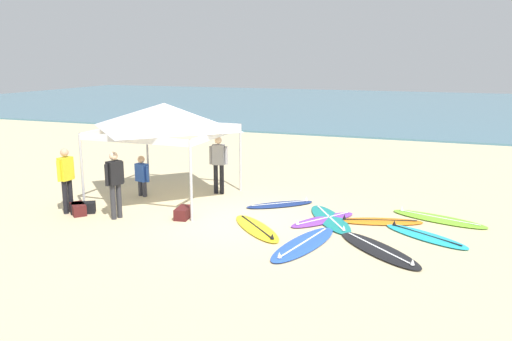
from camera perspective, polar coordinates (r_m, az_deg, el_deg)
The scene contains 19 objects.
ground_plane at distance 13.15m, azimuth -1.81°, elevation -5.45°, with size 80.00×80.00×0.00m, color beige.
sea at distance 44.51m, azimuth 14.22°, elevation 6.85°, with size 80.00×36.00×0.10m, color teal.
canopy_tent at distance 14.86m, azimuth -9.93°, elevation 5.87°, with size 3.36×3.36×2.75m.
surfboard_black at distance 11.44m, azimuth 13.20°, elevation -8.36°, with size 2.25×2.20×0.19m.
surfboard_lime at distance 13.94m, azimuth 19.22°, elevation -4.97°, with size 2.46×1.37×0.19m.
surfboard_purple at distance 13.19m, azimuth 7.26°, elevation -5.33°, with size 1.58×1.98×0.19m.
surfboard_yellow at distance 12.46m, azimuth 0.06°, elevation -6.29°, with size 1.94×2.02×0.19m.
surfboard_cyan at distance 12.55m, azimuth 17.92°, elevation -6.78°, with size 2.11×1.63×0.19m.
surfboard_orange at distance 13.32m, azimuth 13.27°, elevation -5.39°, with size 2.19×1.13×0.19m.
surfboard_navy at distance 14.43m, azimuth 2.66°, elevation -3.69°, with size 1.83×1.62×0.19m.
surfboard_blue at distance 11.51m, azimuth 5.21°, elevation -7.95°, with size 1.23×2.65×0.19m.
surfboard_teal at distance 13.28m, azimuth 8.07°, elevation -5.23°, with size 1.80×2.42×0.19m.
person_black at distance 13.52m, azimuth -15.10°, elevation -1.04°, with size 0.33×0.52×1.71m.
person_yellow at distance 14.40m, azimuth -19.95°, elevation -0.56°, with size 0.26×0.55×1.71m.
person_grey at distance 15.50m, azimuth -4.09°, elevation 1.04°, with size 0.53×0.31×1.71m.
person_blue at distance 15.59m, azimuth -12.31°, elevation -0.40°, with size 0.53×0.31×1.20m.
gear_bag_near_tent at distance 14.45m, azimuth -18.26°, elevation -3.87°, with size 0.60×0.32×0.28m, color black.
gear_bag_by_pole at distance 14.38m, azimuth -18.79°, elevation -3.98°, with size 0.60×0.32×0.28m, color #4C1919.
gear_bag_on_sand at distance 13.42m, azimuth -7.90°, elevation -4.58°, with size 0.60×0.32×0.28m, color #4C1919.
Camera 1 is at (4.73, -11.59, 4.02)m, focal length 36.77 mm.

